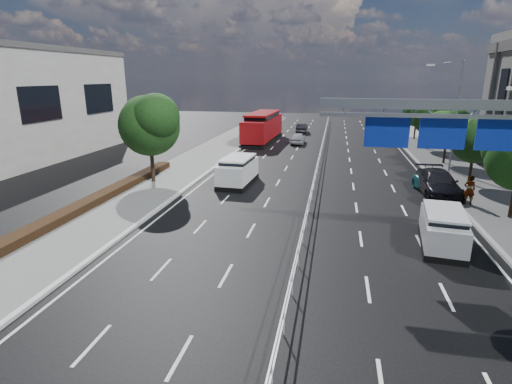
# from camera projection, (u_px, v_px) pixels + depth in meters

# --- Properties ---
(ground) EXTENTS (160.00, 160.00, 0.00)m
(ground) POSITION_uv_depth(u_px,v_px,m) (276.00, 370.00, 10.99)
(ground) COLOR black
(ground) RESTS_ON ground
(median_fence) EXTENTS (0.05, 85.00, 1.02)m
(median_fence) POSITION_uv_depth(u_px,v_px,m) (317.00, 170.00, 32.04)
(median_fence) COLOR silver
(median_fence) RESTS_ON ground
(hedge_near) EXTENTS (1.00, 36.00, 0.44)m
(hedge_near) POSITION_uv_depth(u_px,v_px,m) (2.00, 247.00, 18.07)
(hedge_near) COLOR black
(hedge_near) RESTS_ON sidewalk_near
(overhead_gantry) EXTENTS (10.24, 0.38, 7.45)m
(overhead_gantry) POSITION_uv_depth(u_px,v_px,m) (462.00, 128.00, 17.65)
(overhead_gantry) COLOR gray
(overhead_gantry) RESTS_ON ground
(streetlight_far) EXTENTS (2.78, 2.40, 9.00)m
(streetlight_far) POSITION_uv_depth(u_px,v_px,m) (453.00, 110.00, 32.08)
(streetlight_far) COLOR gray
(streetlight_far) RESTS_ON ground
(near_tree_back) EXTENTS (4.84, 4.51, 6.69)m
(near_tree_back) POSITION_uv_depth(u_px,v_px,m) (150.00, 122.00, 28.85)
(near_tree_back) COLOR black
(near_tree_back) RESTS_ON ground
(far_tree_e) EXTENTS (3.63, 3.38, 5.13)m
(far_tree_e) POSITION_uv_depth(u_px,v_px,m) (476.00, 138.00, 28.62)
(far_tree_e) COLOR black
(far_tree_e) RESTS_ON ground
(far_tree_f) EXTENTS (3.52, 3.28, 5.02)m
(far_tree_f) POSITION_uv_depth(u_px,v_px,m) (449.00, 126.00, 35.70)
(far_tree_f) COLOR black
(far_tree_f) RESTS_ON ground
(far_tree_g) EXTENTS (3.96, 3.69, 5.45)m
(far_tree_g) POSITION_uv_depth(u_px,v_px,m) (431.00, 115.00, 42.69)
(far_tree_g) COLOR black
(far_tree_g) RESTS_ON ground
(far_tree_h) EXTENTS (3.41, 3.18, 4.91)m
(far_tree_h) POSITION_uv_depth(u_px,v_px,m) (417.00, 113.00, 49.85)
(far_tree_h) COLOR black
(far_tree_h) RESTS_ON ground
(white_minivan) EXTENTS (2.30, 4.87, 2.07)m
(white_minivan) POSITION_uv_depth(u_px,v_px,m) (238.00, 171.00, 29.71)
(white_minivan) COLOR black
(white_minivan) RESTS_ON ground
(red_bus) EXTENTS (3.27, 12.01, 3.56)m
(red_bus) POSITION_uv_depth(u_px,v_px,m) (263.00, 126.00, 49.09)
(red_bus) COLOR black
(red_bus) RESTS_ON ground
(near_car_silver) EXTENTS (1.66, 3.97, 1.34)m
(near_car_silver) POSITION_uv_depth(u_px,v_px,m) (298.00, 138.00, 47.72)
(near_car_silver) COLOR #ACAFB3
(near_car_silver) RESTS_ON ground
(near_car_dark) EXTENTS (1.43, 4.06, 1.34)m
(near_car_dark) POSITION_uv_depth(u_px,v_px,m) (302.00, 128.00, 56.81)
(near_car_dark) COLOR black
(near_car_dark) RESTS_ON ground
(silver_minivan) EXTENTS (2.34, 4.49, 1.78)m
(silver_minivan) POSITION_uv_depth(u_px,v_px,m) (443.00, 229.00, 18.82)
(silver_minivan) COLOR black
(silver_minivan) RESTS_ON ground
(parked_car_teal) EXTENTS (2.74, 4.86, 1.28)m
(parked_car_teal) POSITION_uv_depth(u_px,v_px,m) (437.00, 185.00, 27.19)
(parked_car_teal) COLOR #1A7574
(parked_car_teal) RESTS_ON ground
(parked_car_dark) EXTENTS (2.49, 5.67, 1.62)m
(parked_car_dark) POSITION_uv_depth(u_px,v_px,m) (438.00, 183.00, 27.13)
(parked_car_dark) COLOR black
(parked_car_dark) RESTS_ON ground
(pedestrian_a) EXTENTS (0.68, 0.46, 1.83)m
(pedestrian_a) POSITION_uv_depth(u_px,v_px,m) (469.00, 190.00, 24.61)
(pedestrian_a) COLOR gray
(pedestrian_a) RESTS_ON sidewalk_far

